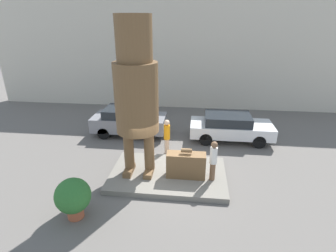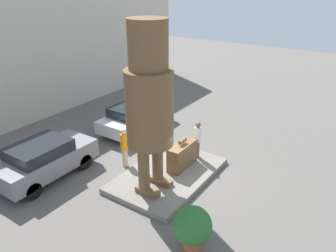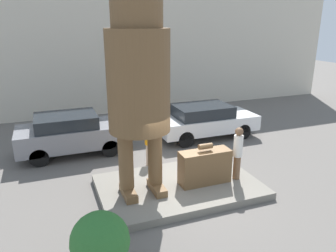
% 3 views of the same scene
% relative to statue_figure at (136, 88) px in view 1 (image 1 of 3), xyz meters
% --- Properties ---
extents(ground_plane, '(60.00, 60.00, 0.00)m').
position_rel_statue_figure_xyz_m(ground_plane, '(1.19, 0.04, -3.80)').
color(ground_plane, '#605B56').
extents(pedestal, '(4.76, 3.06, 0.22)m').
position_rel_statue_figure_xyz_m(pedestal, '(1.19, 0.04, -3.69)').
color(pedestal, slate).
rests_on(pedestal, ground_plane).
extents(building_backdrop, '(28.00, 0.60, 7.83)m').
position_rel_statue_figure_xyz_m(building_backdrop, '(1.19, 9.70, 0.12)').
color(building_backdrop, beige).
rests_on(building_backdrop, ground_plane).
extents(statue_figure, '(1.65, 1.65, 6.11)m').
position_rel_statue_figure_xyz_m(statue_figure, '(0.00, 0.00, 0.00)').
color(statue_figure, brown).
rests_on(statue_figure, pedestal).
extents(giant_suitcase, '(1.55, 0.55, 1.26)m').
position_rel_statue_figure_xyz_m(giant_suitcase, '(1.93, -0.17, -3.05)').
color(giant_suitcase, brown).
rests_on(giant_suitcase, pedestal).
extents(tourist, '(0.28, 0.28, 1.67)m').
position_rel_statue_figure_xyz_m(tourist, '(2.98, -0.28, -2.66)').
color(tourist, brown).
rests_on(tourist, pedestal).
extents(parked_car_grey, '(4.06, 1.87, 1.57)m').
position_rel_statue_figure_xyz_m(parked_car_grey, '(-1.53, 4.19, -2.96)').
color(parked_car_grey, gray).
rests_on(parked_car_grey, ground_plane).
extents(parked_car_white, '(4.35, 1.87, 1.46)m').
position_rel_statue_figure_xyz_m(parked_car_white, '(4.10, 4.05, -3.01)').
color(parked_car_white, silver).
rests_on(parked_car_white, ground_plane).
extents(planter_pot, '(1.16, 1.16, 1.44)m').
position_rel_statue_figure_xyz_m(planter_pot, '(-1.61, -2.69, -2.98)').
color(planter_pot, '#AD5638').
rests_on(planter_pot, ground_plane).
extents(worker_hivis, '(0.30, 0.30, 1.77)m').
position_rel_statue_figure_xyz_m(worker_hivis, '(0.90, 2.08, -2.83)').
color(worker_hivis, beige).
rests_on(worker_hivis, ground_plane).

